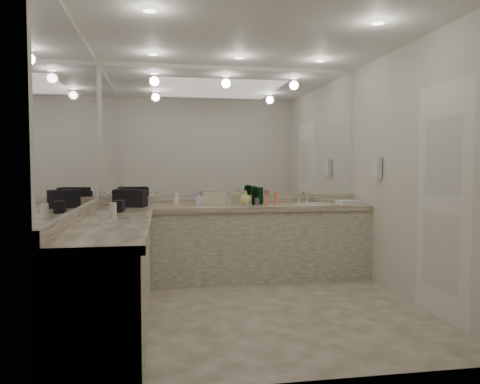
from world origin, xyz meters
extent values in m
plane|color=#BDB29F|center=(0.00, 0.00, 0.00)|extent=(3.20, 3.20, 0.00)
plane|color=white|center=(0.00, 0.00, 2.60)|extent=(3.20, 3.20, 0.00)
cube|color=silver|center=(0.00, 1.50, 1.30)|extent=(3.20, 0.02, 2.60)
cube|color=silver|center=(-1.60, 0.00, 1.30)|extent=(0.02, 3.00, 2.60)
cube|color=silver|center=(1.60, 0.00, 1.30)|extent=(0.02, 3.00, 2.60)
cube|color=beige|center=(0.00, 1.20, 0.42)|extent=(3.20, 0.60, 0.84)
cube|color=beige|center=(0.00, 1.19, 0.87)|extent=(3.20, 0.64, 0.06)
cube|color=beige|center=(-1.30, -0.30, 0.42)|extent=(0.60, 2.40, 0.84)
cube|color=beige|center=(-1.29, -0.30, 0.87)|extent=(0.64, 2.42, 0.06)
cube|color=beige|center=(0.00, 1.48, 0.95)|extent=(3.20, 0.04, 0.10)
cube|color=beige|center=(-1.58, 0.00, 0.95)|extent=(0.04, 3.00, 0.10)
cube|color=white|center=(0.00, 1.49, 1.77)|extent=(3.12, 0.01, 1.55)
cube|color=white|center=(-1.59, 0.00, 1.77)|extent=(0.01, 2.92, 1.55)
cylinder|color=white|center=(0.95, 1.20, 0.90)|extent=(0.44, 0.44, 0.03)
cube|color=silver|center=(0.95, 1.41, 0.97)|extent=(0.24, 0.16, 0.14)
cube|color=white|center=(1.56, 0.70, 1.35)|extent=(0.06, 0.10, 0.24)
cube|color=white|center=(1.59, -0.50, 1.05)|extent=(0.02, 0.82, 2.10)
cube|color=black|center=(-1.22, 1.17, 1.00)|extent=(0.39, 0.29, 0.20)
cube|color=black|center=(-1.30, 0.59, 0.96)|extent=(0.11, 0.22, 0.11)
cube|color=beige|center=(-0.26, 1.24, 0.98)|extent=(0.29, 0.18, 0.16)
cube|color=white|center=(1.40, 1.17, 0.92)|extent=(0.29, 0.21, 0.04)
cylinder|color=white|center=(-1.30, -0.01, 0.97)|extent=(0.06, 0.06, 0.14)
imported|color=white|center=(-0.70, 1.26, 1.00)|extent=(0.08, 0.08, 0.19)
imported|color=silver|center=(-0.44, 1.18, 0.98)|extent=(0.08, 0.09, 0.16)
imported|color=#D6C87C|center=(0.12, 1.21, 0.99)|extent=(0.17, 0.17, 0.18)
cylinder|color=#0E4F18|center=(0.25, 1.27, 1.01)|extent=(0.07, 0.07, 0.22)
cylinder|color=#0E4F18|center=(0.24, 1.22, 1.00)|extent=(0.07, 0.07, 0.21)
cylinder|color=#0E4F18|center=(0.31, 1.26, 1.01)|extent=(0.07, 0.07, 0.21)
cylinder|color=#0E4F18|center=(0.24, 1.23, 1.00)|extent=(0.07, 0.07, 0.20)
cylinder|color=#3F3F4C|center=(0.25, 1.16, 0.94)|extent=(0.06, 0.06, 0.09)
cylinder|color=silver|center=(-0.08, 1.28, 0.95)|extent=(0.06, 0.06, 0.09)
cylinder|color=#3F3F4C|center=(-0.18, 1.34, 0.96)|extent=(0.04, 0.04, 0.13)
cylinder|color=#E57F66|center=(0.51, 1.22, 0.97)|extent=(0.06, 0.06, 0.15)
cylinder|color=#E57F66|center=(0.38, 1.18, 0.95)|extent=(0.04, 0.04, 0.10)
cylinder|color=silver|center=(0.13, 1.19, 0.93)|extent=(0.05, 0.05, 0.07)
camera|label=1|loc=(-0.88, -4.29, 1.37)|focal=35.00mm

